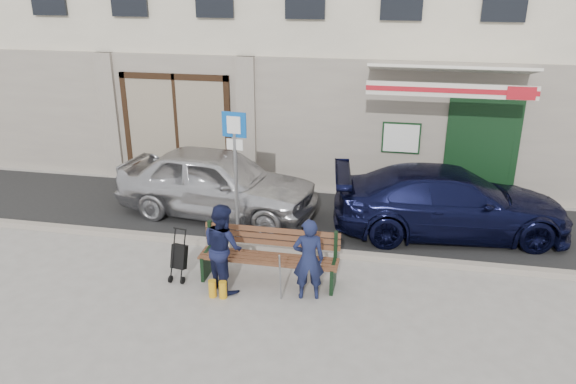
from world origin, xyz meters
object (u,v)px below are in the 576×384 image
(car_navy, at_px, (450,202))
(bench, at_px, (266,257))
(woman, at_px, (223,247))
(stroller, at_px, (179,258))
(parking_sign, at_px, (235,156))
(car_silver, at_px, (217,182))
(man, at_px, (308,259))

(car_navy, distance_m, bench, 4.17)
(woman, relative_size, stroller, 1.67)
(parking_sign, relative_size, bench, 1.08)
(car_silver, relative_size, man, 3.14)
(car_silver, distance_m, stroller, 2.87)
(man, bearing_deg, car_navy, -141.19)
(woman, xyz_separation_m, stroller, (-0.85, 0.13, -0.36))
(car_navy, distance_m, woman, 4.88)
(car_silver, bearing_deg, woman, -153.15)
(car_navy, relative_size, stroller, 5.19)
(car_navy, relative_size, man, 3.36)
(car_silver, bearing_deg, car_navy, -82.76)
(bench, distance_m, woman, 0.79)
(parking_sign, distance_m, man, 2.79)
(car_navy, bearing_deg, parking_sign, 97.46)
(parking_sign, bearing_deg, bench, -51.95)
(bench, xyz_separation_m, stroller, (-1.50, -0.20, -0.06))
(bench, bearing_deg, car_silver, 123.09)
(car_silver, bearing_deg, parking_sign, -138.14)
(parking_sign, xyz_separation_m, bench, (0.95, -1.53, -1.28))
(car_navy, bearing_deg, stroller, 113.65)
(car_navy, bearing_deg, bench, 121.98)
(car_silver, height_order, woman, woman)
(car_silver, distance_m, bench, 3.16)
(woman, bearing_deg, man, -140.40)
(parking_sign, bearing_deg, car_silver, 130.86)
(car_navy, height_order, woman, woman)
(car_navy, distance_m, man, 3.86)
(woman, height_order, stroller, woman)
(bench, xyz_separation_m, man, (0.80, -0.37, 0.24))
(car_navy, bearing_deg, car_silver, 82.63)
(parking_sign, bearing_deg, stroller, -101.45)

